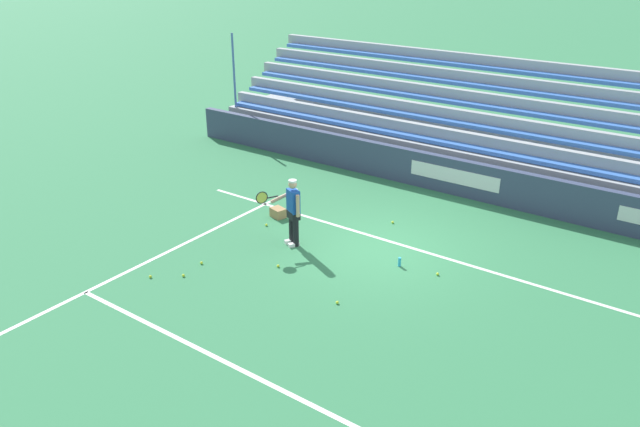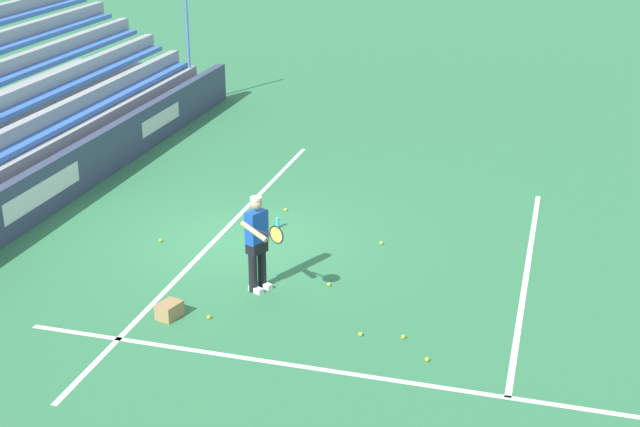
% 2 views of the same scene
% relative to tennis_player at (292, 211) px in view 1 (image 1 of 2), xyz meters
% --- Properties ---
extents(ground_plane, '(160.00, 160.00, 0.00)m').
position_rel_tennis_player_xyz_m(ground_plane, '(-1.89, -1.04, -0.89)').
color(ground_plane, '#337A4C').
extents(court_baseline_white, '(12.00, 0.10, 0.01)m').
position_rel_tennis_player_xyz_m(court_baseline_white, '(-1.89, -1.54, -0.89)').
color(court_baseline_white, white).
rests_on(court_baseline_white, ground).
extents(court_sideline_white, '(0.10, 12.00, 0.01)m').
position_rel_tennis_player_xyz_m(court_sideline_white, '(2.22, 2.96, -0.89)').
color(court_sideline_white, white).
rests_on(court_sideline_white, ground).
extents(court_service_line_white, '(8.22, 0.10, 0.01)m').
position_rel_tennis_player_xyz_m(court_service_line_white, '(-1.89, 4.46, -0.89)').
color(court_service_line_white, white).
rests_on(court_service_line_white, ground).
extents(back_wall_sponsor_board, '(20.47, 0.25, 1.10)m').
position_rel_tennis_player_xyz_m(back_wall_sponsor_board, '(-1.90, -5.46, -0.34)').
color(back_wall_sponsor_board, '#384260').
rests_on(back_wall_sponsor_board, ground).
extents(bleacher_stand, '(19.45, 4.00, 3.85)m').
position_rel_tennis_player_xyz_m(bleacher_stand, '(-1.89, -8.09, -0.10)').
color(bleacher_stand, '#9EA3A8').
rests_on(bleacher_stand, ground).
extents(tennis_player, '(0.88, 0.90, 1.71)m').
position_rel_tennis_player_xyz_m(tennis_player, '(0.00, 0.00, 0.00)').
color(tennis_player, black).
rests_on(tennis_player, ground).
extents(ball_box_cardboard, '(0.46, 0.39, 0.26)m').
position_rel_tennis_player_xyz_m(ball_box_cardboard, '(1.35, -1.07, -0.76)').
color(ball_box_cardboard, '#A87F51').
rests_on(ball_box_cardboard, ground).
extents(tennis_ball_toward_net, '(0.07, 0.07, 0.07)m').
position_rel_tennis_player_xyz_m(tennis_ball_toward_net, '(1.10, 2.08, -0.86)').
color(tennis_ball_toward_net, '#CCE533').
rests_on(tennis_ball_toward_net, ground).
extents(tennis_ball_near_player, '(0.07, 0.07, 0.07)m').
position_rel_tennis_player_xyz_m(tennis_ball_near_player, '(-0.46, 1.14, -0.86)').
color(tennis_ball_near_player, '#CCE533').
rests_on(tennis_ball_near_player, ground).
extents(tennis_ball_far_right, '(0.07, 0.07, 0.07)m').
position_rel_tennis_player_xyz_m(tennis_ball_far_right, '(-3.64, -0.68, -0.86)').
color(tennis_ball_far_right, '#CCE533').
rests_on(tennis_ball_far_right, ground).
extents(tennis_ball_midcourt, '(0.07, 0.07, 0.07)m').
position_rel_tennis_player_xyz_m(tennis_ball_midcourt, '(-1.41, -2.54, -0.86)').
color(tennis_ball_midcourt, '#CCE533').
rests_on(tennis_ball_midcourt, ground).
extents(tennis_ball_far_left, '(0.07, 0.07, 0.07)m').
position_rel_tennis_player_xyz_m(tennis_ball_far_left, '(1.57, 3.21, -0.86)').
color(tennis_ball_far_left, '#CCE533').
rests_on(tennis_ball_far_left, ground).
extents(tennis_ball_on_baseline, '(0.07, 0.07, 0.07)m').
position_rel_tennis_player_xyz_m(tennis_ball_on_baseline, '(-2.47, 1.65, -0.86)').
color(tennis_ball_on_baseline, '#CCE533').
rests_on(tennis_ball_on_baseline, ground).
extents(tennis_ball_stray_back, '(0.07, 0.07, 0.07)m').
position_rel_tennis_player_xyz_m(tennis_ball_stray_back, '(1.00, 2.74, -0.86)').
color(tennis_ball_stray_back, '#CCE533').
rests_on(tennis_ball_stray_back, ground).
extents(tennis_ball_by_box, '(0.07, 0.07, 0.07)m').
position_rel_tennis_player_xyz_m(tennis_ball_by_box, '(1.23, -0.43, -0.86)').
color(tennis_ball_by_box, '#CCE533').
rests_on(tennis_ball_by_box, ground).
extents(water_bottle, '(0.07, 0.07, 0.22)m').
position_rel_tennis_player_xyz_m(water_bottle, '(-2.72, -0.55, -0.78)').
color(water_bottle, '#33B2E5').
rests_on(water_bottle, ground).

